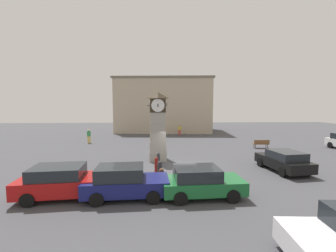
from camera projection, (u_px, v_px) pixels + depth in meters
ground_plane at (177, 166)px, 16.69m from camera, size 85.03×85.03×0.00m
clock_tower at (158, 127)px, 18.25m from camera, size 1.65×1.66×5.58m
bollard_near_tower at (161, 178)px, 12.39m from camera, size 0.32×0.32×1.06m
bollard_mid_row at (160, 169)px, 14.01m from camera, size 0.30×0.30×1.06m
bollard_far_row at (156, 165)px, 15.22m from camera, size 0.24×0.24×1.01m
bollard_end_row at (159, 159)px, 16.79m from camera, size 0.24×0.24×1.00m
car_navy_sedan at (63, 181)px, 11.00m from camera, size 4.48×2.36×1.58m
car_near_tower at (125, 182)px, 10.93m from camera, size 4.16×2.08×1.59m
car_by_building at (201, 182)px, 11.09m from camera, size 4.06×2.14×1.48m
car_far_lot at (284, 161)px, 15.39m from camera, size 2.40×4.15×1.44m
bench at (261, 143)px, 23.68m from camera, size 1.62×0.61×0.90m
pedestrian_near_bench at (89, 135)px, 26.90m from camera, size 0.43×0.30×1.68m
pedestrian_crossing_lot at (180, 129)px, 34.13m from camera, size 0.44×0.31×1.56m
street_lamp_near_road at (170, 108)px, 35.17m from camera, size 0.50×0.24×7.20m
warehouse_blue_far at (164, 105)px, 39.79m from camera, size 16.84×11.14×9.08m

